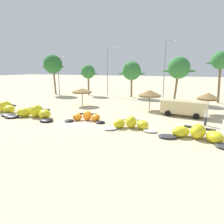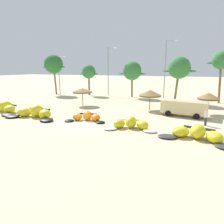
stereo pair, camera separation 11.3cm
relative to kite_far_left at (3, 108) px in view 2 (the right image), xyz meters
The scene contains 19 objects.
ground_plane 12.44m from the kite_far_left, ahead, with size 260.00×260.00×0.00m, color beige.
kite_far_left is the anchor object (origin of this frame).
kite_left 6.03m from the kite_far_left, ahead, with size 6.83×3.20×1.45m.
kite_left_of_center 12.32m from the kite_far_left, ahead, with size 4.66×2.61×1.06m.
kite_center 17.70m from the kite_far_left, ahead, with size 5.16×2.87×1.14m.
kite_right_of_center 23.61m from the kite_far_left, ahead, with size 6.05×3.33×1.19m.
beach_umbrella_near_van 11.05m from the kite_far_left, 48.98° to the left, with size 3.07×3.07×2.66m.
beach_umbrella_middle 19.57m from the kite_far_left, 26.53° to the left, with size 3.11×3.11×2.78m.
beach_umbrella_near_palms 26.27m from the kite_far_left, 19.85° to the left, with size 2.67×2.67×2.70m.
parked_van 22.91m from the kite_far_left, 17.08° to the left, with size 5.41×2.71×1.84m.
person_near_kites 24.52m from the kite_far_left, ahead, with size 0.36×0.24×1.62m.
palm_leftmost 19.95m from the kite_far_left, 107.40° to the left, with size 5.97×3.98×8.48m.
palm_left 20.32m from the kite_far_left, 84.31° to the left, with size 4.32×2.88×6.34m.
palm_left_of_gap 23.67m from the kite_far_left, 60.99° to the left, with size 5.46×3.64×6.96m.
palm_center_left 27.10m from the kite_far_left, 40.35° to the left, with size 5.43×3.62×7.53m.
palm_center_right 33.01m from the kite_far_left, 35.32° to the left, with size 4.28×2.85×8.31m.
lamppost_west 19.14m from the kite_far_left, 103.13° to the left, with size 1.95×0.24×8.07m.
lamppost_west_center 22.31m from the kite_far_left, 73.83° to the left, with size 1.89×0.24×9.77m.
lamppost_east_center 28.18m from the kite_far_left, 50.64° to the left, with size 2.04×0.24×10.70m.
Camera 2 is at (10.87, -18.13, 5.67)m, focal length 33.00 mm.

